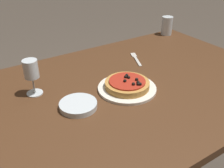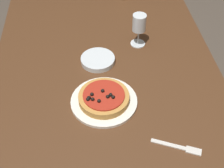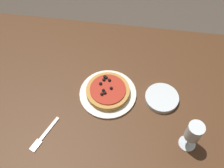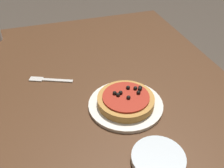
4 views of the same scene
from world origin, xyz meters
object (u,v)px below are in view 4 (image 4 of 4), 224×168
(side_bowl, at_px, (158,159))
(fork, at_px, (48,80))
(pizza, at_px, (126,100))
(dining_table, at_px, (122,132))
(dinner_plate, at_px, (126,105))

(side_bowl, distance_m, fork, 0.52)
(fork, bearing_deg, pizza, 158.81)
(side_bowl, height_order, fork, side_bowl)
(pizza, bearing_deg, side_bowl, 1.58)
(dining_table, relative_size, pizza, 8.29)
(dining_table, height_order, dinner_plate, dinner_plate)
(dining_table, height_order, pizza, pizza)
(pizza, xyz_separation_m, fork, (-0.23, -0.23, -0.03))
(dining_table, distance_m, side_bowl, 0.22)
(dinner_plate, xyz_separation_m, pizza, (-0.00, 0.00, 0.02))
(dining_table, distance_m, dinner_plate, 0.09)
(pizza, relative_size, fork, 1.17)
(side_bowl, bearing_deg, fork, -152.68)
(pizza, bearing_deg, dinner_plate, -50.40)
(dinner_plate, relative_size, pizza, 1.32)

